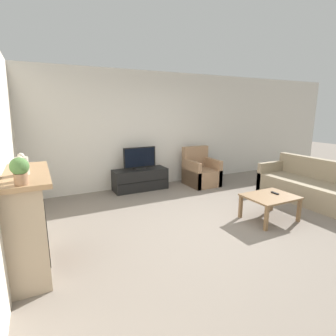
{
  "coord_description": "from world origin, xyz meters",
  "views": [
    {
      "loc": [
        -2.52,
        -3.2,
        1.82
      ],
      "look_at": [
        -0.56,
        0.69,
        0.85
      ],
      "focal_mm": 28.0,
      "sensor_mm": 36.0,
      "label": 1
    }
  ],
  "objects_px": {
    "potted_plant": "(20,170)",
    "armchair": "(201,173)",
    "coffee_table": "(270,199)",
    "couch": "(319,190)",
    "fireplace": "(28,221)",
    "tv": "(140,159)",
    "mantel_vase_centre_left": "(22,165)",
    "mantel_vase_left": "(21,169)",
    "remote": "(275,193)",
    "tv_stand": "(140,179)"
  },
  "relations": [
    {
      "from": "potted_plant",
      "to": "armchair",
      "type": "bearing_deg",
      "value": 34.98
    },
    {
      "from": "coffee_table",
      "to": "couch",
      "type": "height_order",
      "value": "couch"
    },
    {
      "from": "fireplace",
      "to": "potted_plant",
      "type": "distance_m",
      "value": 0.88
    },
    {
      "from": "potted_plant",
      "to": "armchair",
      "type": "height_order",
      "value": "potted_plant"
    },
    {
      "from": "fireplace",
      "to": "tv",
      "type": "bearing_deg",
      "value": 46.26
    },
    {
      "from": "mantel_vase_centre_left",
      "to": "armchair",
      "type": "bearing_deg",
      "value": 30.22
    },
    {
      "from": "fireplace",
      "to": "armchair",
      "type": "height_order",
      "value": "fireplace"
    },
    {
      "from": "fireplace",
      "to": "mantel_vase_centre_left",
      "type": "relative_size",
      "value": 5.37
    },
    {
      "from": "mantel_vase_left",
      "to": "remote",
      "type": "bearing_deg",
      "value": 2.6
    },
    {
      "from": "fireplace",
      "to": "mantel_vase_left",
      "type": "distance_m",
      "value": 0.77
    },
    {
      "from": "tv_stand",
      "to": "armchair",
      "type": "relative_size",
      "value": 1.33
    },
    {
      "from": "fireplace",
      "to": "tv_stand",
      "type": "xyz_separation_m",
      "value": [
        2.24,
        2.35,
        -0.34
      ]
    },
    {
      "from": "coffee_table",
      "to": "couch",
      "type": "xyz_separation_m",
      "value": [
        1.5,
        0.13,
        -0.09
      ]
    },
    {
      "from": "tv",
      "to": "mantel_vase_centre_left",
      "type": "bearing_deg",
      "value": -132.41
    },
    {
      "from": "potted_plant",
      "to": "coffee_table",
      "type": "height_order",
      "value": "potted_plant"
    },
    {
      "from": "potted_plant",
      "to": "remote",
      "type": "xyz_separation_m",
      "value": [
        3.71,
        0.32,
        -0.86
      ]
    },
    {
      "from": "remote",
      "to": "tv",
      "type": "bearing_deg",
      "value": 123.94
    },
    {
      "from": "tv_stand",
      "to": "armchair",
      "type": "distance_m",
      "value": 1.51
    },
    {
      "from": "fireplace",
      "to": "coffee_table",
      "type": "height_order",
      "value": "fireplace"
    },
    {
      "from": "remote",
      "to": "tv_stand",
      "type": "bearing_deg",
      "value": 123.92
    },
    {
      "from": "coffee_table",
      "to": "remote",
      "type": "relative_size",
      "value": 5.41
    },
    {
      "from": "mantel_vase_left",
      "to": "tv",
      "type": "xyz_separation_m",
      "value": [
        2.23,
        2.72,
        -0.54
      ]
    },
    {
      "from": "potted_plant",
      "to": "remote",
      "type": "height_order",
      "value": "potted_plant"
    },
    {
      "from": "mantel_vase_centre_left",
      "to": "tv",
      "type": "relative_size",
      "value": 0.3
    },
    {
      "from": "mantel_vase_left",
      "to": "mantel_vase_centre_left",
      "type": "distance_m",
      "value": 0.28
    },
    {
      "from": "fireplace",
      "to": "potted_plant",
      "type": "bearing_deg",
      "value": -88.18
    },
    {
      "from": "tv",
      "to": "potted_plant",
      "type": "bearing_deg",
      "value": -127.78
    },
    {
      "from": "potted_plant",
      "to": "fireplace",
      "type": "bearing_deg",
      "value": 91.82
    },
    {
      "from": "tv",
      "to": "couch",
      "type": "distance_m",
      "value": 3.77
    },
    {
      "from": "tv",
      "to": "coffee_table",
      "type": "bearing_deg",
      "value": -62.94
    },
    {
      "from": "tv_stand",
      "to": "mantel_vase_left",
      "type": "bearing_deg",
      "value": -129.31
    },
    {
      "from": "couch",
      "to": "coffee_table",
      "type": "bearing_deg",
      "value": -174.92
    },
    {
      "from": "tv_stand",
      "to": "fireplace",
      "type": "bearing_deg",
      "value": -133.72
    },
    {
      "from": "mantel_vase_centre_left",
      "to": "potted_plant",
      "type": "relative_size",
      "value": 0.91
    },
    {
      "from": "mantel_vase_left",
      "to": "tv_stand",
      "type": "xyz_separation_m",
      "value": [
        2.23,
        2.72,
        -1.02
      ]
    },
    {
      "from": "mantel_vase_left",
      "to": "couch",
      "type": "xyz_separation_m",
      "value": [
        5.05,
        0.26,
        -0.98
      ]
    },
    {
      "from": "mantel_vase_left",
      "to": "potted_plant",
      "type": "bearing_deg",
      "value": -90.0
    },
    {
      "from": "mantel_vase_left",
      "to": "couch",
      "type": "relative_size",
      "value": 0.1
    },
    {
      "from": "potted_plant",
      "to": "tv",
      "type": "bearing_deg",
      "value": 52.22
    },
    {
      "from": "fireplace",
      "to": "potted_plant",
      "type": "height_order",
      "value": "potted_plant"
    },
    {
      "from": "potted_plant",
      "to": "tv",
      "type": "relative_size",
      "value": 0.33
    },
    {
      "from": "armchair",
      "to": "remote",
      "type": "distance_m",
      "value": 2.28
    },
    {
      "from": "fireplace",
      "to": "tv",
      "type": "relative_size",
      "value": 1.63
    },
    {
      "from": "tv",
      "to": "couch",
      "type": "bearing_deg",
      "value": -41.12
    },
    {
      "from": "couch",
      "to": "potted_plant",
      "type": "bearing_deg",
      "value": -175.34
    },
    {
      "from": "mantel_vase_left",
      "to": "tv",
      "type": "height_order",
      "value": "mantel_vase_left"
    },
    {
      "from": "tv_stand",
      "to": "remote",
      "type": "relative_size",
      "value": 8.12
    },
    {
      "from": "mantel_vase_left",
      "to": "armchair",
      "type": "height_order",
      "value": "mantel_vase_left"
    },
    {
      "from": "couch",
      "to": "mantel_vase_left",
      "type": "bearing_deg",
      "value": -177.09
    },
    {
      "from": "coffee_table",
      "to": "remote",
      "type": "height_order",
      "value": "remote"
    }
  ]
}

